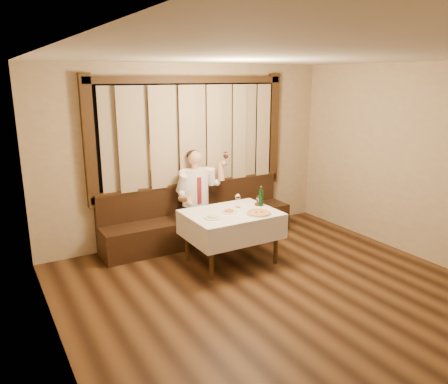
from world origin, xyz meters
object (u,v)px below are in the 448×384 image
green_bottle (261,198)px  pizza (259,213)px  banquette (199,222)px  pasta_red (229,210)px  dining_table (231,219)px  seated_man (198,191)px  cruet_caddy (259,202)px  pasta_cream (213,215)px

green_bottle → pizza: bearing=-128.7°
banquette → pasta_red: 1.13m
dining_table → seated_man: bearing=93.0°
pizza → green_bottle: 0.41m
pizza → seated_man: size_ratio=0.24×
pasta_red → seated_man: (-0.02, 0.93, 0.07)m
cruet_caddy → seated_man: 1.03m
pasta_red → pasta_cream: pasta_cream is taller
pasta_cream → seated_man: seated_man is taller
dining_table → pizza: 0.41m
pasta_cream → green_bottle: green_bottle is taller
dining_table → cruet_caddy: (0.53, 0.08, 0.15)m
pasta_red → green_bottle: (0.56, 0.03, 0.09)m
seated_man → pasta_red: bearing=-88.8°
cruet_caddy → pasta_red: bearing=165.7°
banquette → green_bottle: bearing=-61.8°
pizza → pasta_red: size_ratio=1.54×
pizza → seated_man: seated_man is taller
green_bottle → seated_man: seated_man is taller
pasta_red → cruet_caddy: bearing=8.3°
banquette → seated_man: 0.56m
cruet_caddy → dining_table: bearing=166.4°
dining_table → cruet_caddy: bearing=9.1°
pasta_cream → pizza: bearing=-14.8°
dining_table → cruet_caddy: 0.56m
green_bottle → pasta_cream: bearing=-170.6°
banquette → pasta_red: banquette is taller
banquette → pasta_cream: size_ratio=12.52×
banquette → pasta_cream: banquette is taller
cruet_caddy → banquette: bearing=96.8°
dining_table → pasta_cream: 0.39m
pizza → cruet_caddy: cruet_caddy is taller
banquette → pasta_cream: (-0.35, -1.13, 0.48)m
pasta_red → seated_man: size_ratio=0.15×
banquette → pasta_red: bearing=-91.7°
green_bottle → dining_table: bearing=-176.3°
pasta_red → seated_man: bearing=91.2°
banquette → cruet_caddy: banquette is taller
banquette → pizza: 1.41m
pizza → seated_man: 1.26m
banquette → green_bottle: 1.26m
pizza → pasta_cream: size_ratio=1.39×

